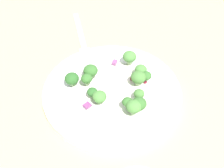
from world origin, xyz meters
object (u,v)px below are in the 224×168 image
at_px(broccoli_floret_0, 132,108).
at_px(fork, 81,37).
at_px(plate, 112,90).
at_px(broccoli_floret_2, 139,94).
at_px(broccoli_floret_1, 130,57).

height_order(broccoli_floret_0, fork, broccoli_floret_0).
bearing_deg(broccoli_floret_0, plate, 77.19).
distance_m(plate, broccoli_floret_2, 0.06).
distance_m(plate, broccoli_floret_0, 0.08).
bearing_deg(plate, broccoli_floret_2, -69.86).
relative_size(plate, broccoli_floret_1, 9.22).
relative_size(broccoli_floret_0, fork, 0.16).
height_order(broccoli_floret_1, fork, broccoli_floret_1).
bearing_deg(plate, broccoli_floret_0, -102.81).
distance_m(broccoli_floret_0, fork, 0.27).
height_order(broccoli_floret_0, broccoli_floret_1, same).
height_order(broccoli_floret_2, fork, broccoli_floret_2).
distance_m(broccoli_floret_1, broccoli_floret_2, 0.10).
xyz_separation_m(broccoli_floret_0, broccoli_floret_1, (0.09, 0.10, -0.00)).
xyz_separation_m(broccoli_floret_0, broccoli_floret_2, (0.04, 0.02, -0.00)).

